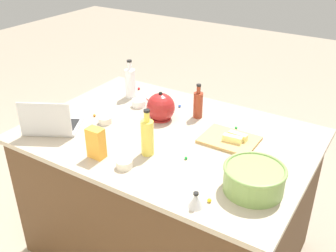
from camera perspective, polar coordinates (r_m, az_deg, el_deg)
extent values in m
plane|color=gray|center=(2.86, 0.00, -17.00)|extent=(12.00, 12.00, 0.00)
cube|color=#4C331E|center=(2.57, 0.00, -10.16)|extent=(1.60, 1.10, 0.87)
cube|color=tan|center=(2.32, 0.00, -1.41)|extent=(1.66, 1.16, 0.03)
cube|color=#B7B7BC|center=(2.47, -16.27, -0.07)|extent=(0.38, 0.34, 0.02)
cube|color=black|center=(2.47, -16.23, 0.26)|extent=(0.31, 0.26, 0.00)
cube|color=#B7B7BC|center=(2.32, -17.51, 0.96)|extent=(0.27, 0.15, 0.20)
cube|color=silver|center=(2.33, -17.47, 1.02)|extent=(0.24, 0.13, 0.18)
cylinder|color=#72934C|center=(1.86, 12.40, -7.64)|extent=(0.28, 0.28, 0.12)
cylinder|color=black|center=(1.86, 12.42, -7.49)|extent=(0.23, 0.23, 0.10)
torus|color=#72934C|center=(1.83, 12.59, -6.13)|extent=(0.29, 0.29, 0.02)
cylinder|color=#DBC64C|center=(2.07, -3.02, -1.73)|extent=(0.07, 0.07, 0.20)
cylinder|color=#DBC64C|center=(2.01, -3.11, 1.37)|extent=(0.03, 0.03, 0.06)
cylinder|color=black|center=(2.00, -3.13, 2.23)|extent=(0.03, 0.03, 0.01)
cylinder|color=maroon|center=(2.47, 4.39, 3.04)|extent=(0.06, 0.06, 0.17)
cylinder|color=maroon|center=(2.43, 4.49, 5.31)|extent=(0.03, 0.03, 0.05)
cylinder|color=black|center=(2.42, 4.51, 5.95)|extent=(0.03, 0.03, 0.01)
cylinder|color=white|center=(2.76, -5.51, 6.18)|extent=(0.07, 0.07, 0.20)
cylinder|color=white|center=(2.71, -5.63, 8.71)|extent=(0.03, 0.03, 0.06)
cylinder|color=black|center=(2.70, -5.67, 9.40)|extent=(0.03, 0.03, 0.01)
cylinder|color=maroon|center=(2.48, -1.06, 1.18)|extent=(0.13, 0.13, 0.01)
sphere|color=maroon|center=(2.44, -1.07, 2.75)|extent=(0.18, 0.18, 0.18)
cone|color=maroon|center=(2.48, -2.73, 3.58)|extent=(0.08, 0.03, 0.07)
sphere|color=black|center=(2.40, -1.09, 4.75)|extent=(0.02, 0.02, 0.02)
cube|color=tan|center=(2.26, 8.91, -2.00)|extent=(0.31, 0.24, 0.02)
cube|color=#F4E58C|center=(2.25, 10.14, -1.43)|extent=(0.11, 0.04, 0.04)
cube|color=#F4E58C|center=(2.22, 9.37, -1.84)|extent=(0.11, 0.05, 0.04)
cylinder|color=beige|center=(2.45, -9.14, 0.85)|extent=(0.08, 0.08, 0.04)
cylinder|color=white|center=(2.64, -4.26, 3.36)|extent=(0.09, 0.09, 0.05)
cylinder|color=beige|center=(2.01, -6.39, -5.51)|extent=(0.08, 0.08, 0.04)
cone|color=#B2B2B7|center=(1.75, 4.06, -10.75)|extent=(0.07, 0.07, 0.07)
cylinder|color=black|center=(1.72, 4.10, -9.79)|extent=(0.02, 0.02, 0.01)
cube|color=gold|center=(2.08, -10.45, -2.46)|extent=(0.09, 0.06, 0.17)
sphere|color=green|center=(2.07, 2.63, -4.67)|extent=(0.02, 0.02, 0.02)
sphere|color=green|center=(2.39, 9.89, -0.25)|extent=(0.02, 0.02, 0.02)
sphere|color=orange|center=(2.55, -10.66, 1.54)|extent=(0.02, 0.02, 0.02)
sphere|color=blue|center=(2.63, 1.70, 2.95)|extent=(0.02, 0.02, 0.02)
sphere|color=yellow|center=(1.79, 6.04, -10.73)|extent=(0.02, 0.02, 0.02)
sphere|color=red|center=(2.91, -4.28, 5.47)|extent=(0.02, 0.02, 0.02)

